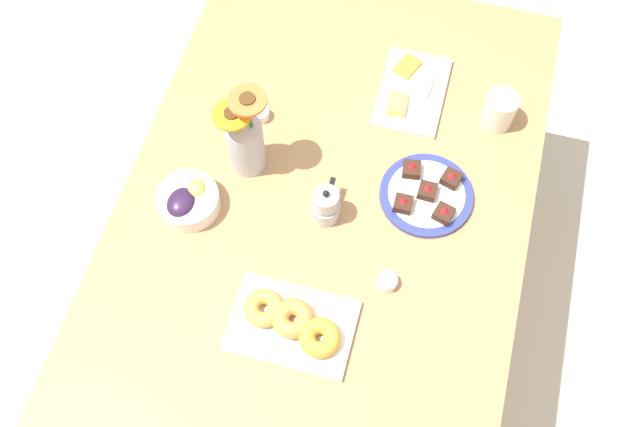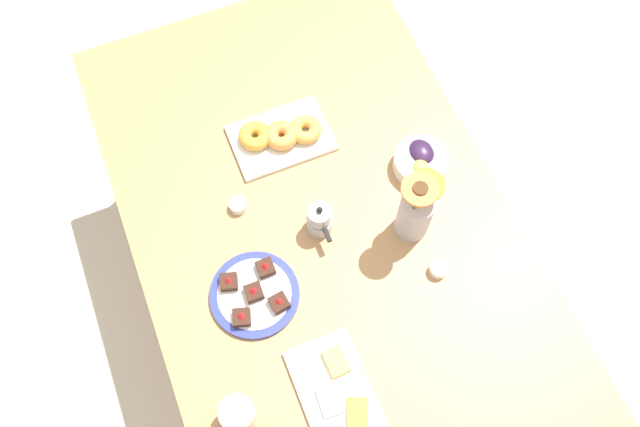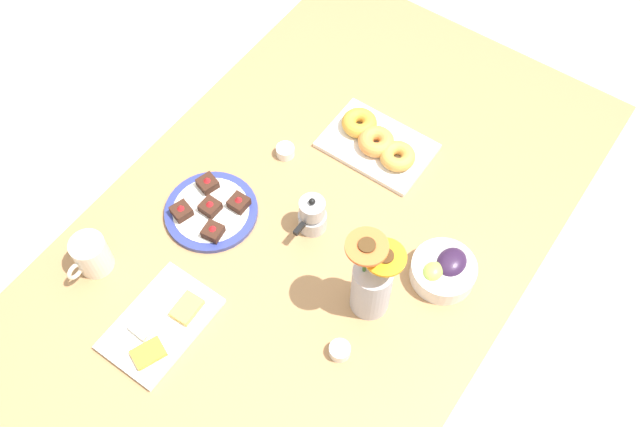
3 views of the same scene
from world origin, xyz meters
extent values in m
plane|color=beige|center=(0.00, 0.00, 0.00)|extent=(6.00, 6.00, 0.00)
cube|color=#A87A4C|center=(0.00, 0.00, 0.72)|extent=(1.60, 1.00, 0.04)
cube|color=#A87A4C|center=(0.72, -0.42, 0.35)|extent=(0.07, 0.07, 0.70)
cube|color=#A87A4C|center=(0.72, 0.42, 0.35)|extent=(0.07, 0.07, 0.70)
cylinder|color=silver|center=(0.40, -0.37, 0.79)|extent=(0.08, 0.08, 0.10)
cylinder|color=brown|center=(0.40, -0.37, 0.83)|extent=(0.07, 0.07, 0.00)
torus|color=silver|center=(0.46, -0.37, 0.79)|extent=(0.05, 0.01, 0.05)
cylinder|color=white|center=(-0.04, 0.32, 0.77)|extent=(0.15, 0.15, 0.05)
ellipsoid|color=#2D1938|center=(-0.06, 0.33, 0.79)|extent=(0.08, 0.07, 0.04)
ellipsoid|color=#9EC14C|center=(-0.02, 0.31, 0.79)|extent=(0.05, 0.05, 0.04)
cube|color=white|center=(0.43, -0.14, 0.75)|extent=(0.26, 0.17, 0.01)
cube|color=#EFB74C|center=(0.37, -0.11, 0.76)|extent=(0.07, 0.05, 0.02)
cube|color=white|center=(0.45, -0.16, 0.76)|extent=(0.07, 0.05, 0.01)
cube|color=orange|center=(0.50, -0.11, 0.76)|extent=(0.08, 0.07, 0.01)
cube|color=white|center=(-0.27, -0.01, 0.75)|extent=(0.19, 0.28, 0.01)
torus|color=gold|center=(-0.29, -0.08, 0.77)|extent=(0.11, 0.11, 0.04)
torus|color=orange|center=(-0.27, -0.01, 0.77)|extent=(0.11, 0.11, 0.04)
torus|color=gold|center=(-0.26, 0.06, 0.77)|extent=(0.10, 0.10, 0.04)
cylinder|color=white|center=(-0.12, -0.19, 0.75)|extent=(0.05, 0.05, 0.03)
cylinder|color=#C68923|center=(-0.12, -0.19, 0.76)|extent=(0.04, 0.04, 0.01)
cylinder|color=white|center=(0.25, 0.23, 0.75)|extent=(0.05, 0.05, 0.03)
cylinder|color=maroon|center=(0.25, 0.23, 0.76)|extent=(0.04, 0.04, 0.01)
cylinder|color=navy|center=(0.13, -0.24, 0.75)|extent=(0.23, 0.23, 0.01)
cylinder|color=white|center=(0.13, -0.24, 0.75)|extent=(0.19, 0.19, 0.01)
cube|color=#381E14|center=(0.08, -0.19, 0.77)|extent=(0.04, 0.04, 0.02)
cone|color=red|center=(0.08, -0.19, 0.79)|extent=(0.02, 0.02, 0.01)
cube|color=#381E14|center=(0.18, -0.19, 0.77)|extent=(0.05, 0.05, 0.02)
cone|color=red|center=(0.18, -0.19, 0.79)|extent=(0.02, 0.02, 0.01)
cube|color=#381E14|center=(0.08, -0.29, 0.77)|extent=(0.05, 0.05, 0.02)
cone|color=red|center=(0.08, -0.29, 0.79)|extent=(0.02, 0.02, 0.01)
cube|color=#381E14|center=(0.18, -0.29, 0.77)|extent=(0.05, 0.05, 0.02)
cone|color=red|center=(0.18, -0.29, 0.79)|extent=(0.02, 0.02, 0.01)
cube|color=#381E14|center=(0.13, -0.24, 0.77)|extent=(0.05, 0.05, 0.02)
cone|color=red|center=(0.13, -0.24, 0.79)|extent=(0.02, 0.02, 0.01)
cylinder|color=#B2B2BC|center=(0.11, 0.22, 0.82)|extent=(0.09, 0.09, 0.16)
cylinder|color=#3D702D|center=(0.12, 0.20, 0.95)|extent=(0.01, 0.01, 0.10)
cylinder|color=orange|center=(0.12, 0.20, 1.00)|extent=(0.09, 0.09, 0.01)
cylinder|color=#472D14|center=(0.12, 0.20, 1.01)|extent=(0.04, 0.04, 0.01)
cylinder|color=#3D702D|center=(0.10, 0.23, 0.93)|extent=(0.01, 0.01, 0.06)
cylinder|color=orange|center=(0.10, 0.23, 0.96)|extent=(0.09, 0.09, 0.01)
cylinder|color=#472D14|center=(0.10, 0.23, 0.97)|extent=(0.04, 0.04, 0.01)
cylinder|color=#B7B7BC|center=(0.02, -0.01, 0.77)|extent=(0.07, 0.07, 0.05)
cylinder|color=#B7B7BC|center=(0.02, -0.01, 0.79)|extent=(0.05, 0.05, 0.01)
cylinder|color=#B7B7BC|center=(0.02, -0.01, 0.82)|extent=(0.06, 0.06, 0.04)
sphere|color=black|center=(0.02, -0.01, 0.85)|extent=(0.02, 0.02, 0.02)
cube|color=black|center=(0.07, -0.01, 0.80)|extent=(0.04, 0.01, 0.01)
camera|label=1|loc=(-0.73, -0.20, 2.30)|focal=40.00mm
camera|label=2|loc=(0.61, -0.25, 2.30)|focal=35.00mm
camera|label=3|loc=(0.74, 0.52, 2.25)|focal=40.00mm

